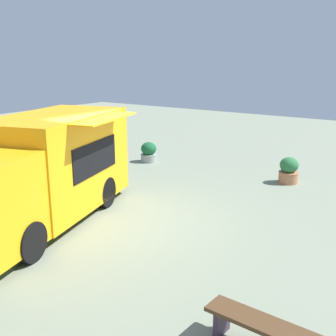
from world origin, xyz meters
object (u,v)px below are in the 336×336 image
Objects in this scene: planter_flowering_far at (289,170)px; plaza_bench at (268,331)px; planter_flowering_side at (149,152)px; person_customer at (60,163)px; food_truck at (42,173)px.

planter_flowering_far is 8.14m from plaza_bench.
planter_flowering_far reaches higher than plaza_bench.
planter_flowering_side is at bearing -133.89° from plaza_bench.
plaza_bench is (4.50, 9.22, 0.03)m from person_customer.
food_truck reaches higher than planter_flowering_far.
planter_flowering_side is 0.43× the size of plaza_bench.
person_customer is (-3.17, -3.14, -0.86)m from food_truck.
person_customer is 1.05× the size of planter_flowering_far.
food_truck is 6.78× the size of person_customer.
food_truck is 7.40m from planter_flowering_far.
food_truck reaches higher than person_customer.
planter_flowering_side is at bearing 152.55° from person_customer.
food_truck is at bearing 14.95° from planter_flowering_side.
food_truck reaches higher than plaza_bench.
planter_flowering_side is at bearing -165.05° from food_truck.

